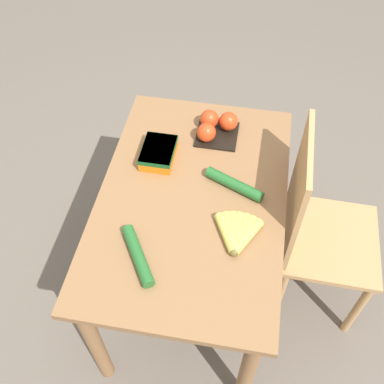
{
  "coord_description": "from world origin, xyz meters",
  "views": [
    {
      "loc": [
        1.03,
        0.18,
        2.07
      ],
      "look_at": [
        0.0,
        0.0,
        0.75
      ],
      "focal_mm": 42.0,
      "sensor_mm": 36.0,
      "label": 1
    }
  ],
  "objects_px": {
    "chair": "(316,230)",
    "cucumber_far": "(234,184)",
    "tomato_pack": "(215,126)",
    "carrot_bag": "(158,152)",
    "cucumber_near": "(138,255)",
    "banana_bunch": "(237,234)"
  },
  "relations": [
    {
      "from": "chair",
      "to": "banana_bunch",
      "type": "relative_size",
      "value": 5.43
    },
    {
      "from": "banana_bunch",
      "to": "chair",
      "type": "bearing_deg",
      "value": 125.56
    },
    {
      "from": "carrot_bag",
      "to": "cucumber_far",
      "type": "distance_m",
      "value": 0.34
    },
    {
      "from": "cucumber_near",
      "to": "cucumber_far",
      "type": "height_order",
      "value": "same"
    },
    {
      "from": "banana_bunch",
      "to": "cucumber_far",
      "type": "distance_m",
      "value": 0.22
    },
    {
      "from": "carrot_bag",
      "to": "banana_bunch",
      "type": "bearing_deg",
      "value": 47.63
    },
    {
      "from": "chair",
      "to": "tomato_pack",
      "type": "relative_size",
      "value": 5.65
    },
    {
      "from": "carrot_bag",
      "to": "cucumber_near",
      "type": "height_order",
      "value": "carrot_bag"
    },
    {
      "from": "cucumber_near",
      "to": "tomato_pack",
      "type": "bearing_deg",
      "value": 165.35
    },
    {
      "from": "chair",
      "to": "carrot_bag",
      "type": "relative_size",
      "value": 5.7
    },
    {
      "from": "carrot_bag",
      "to": "cucumber_near",
      "type": "relative_size",
      "value": 0.76
    },
    {
      "from": "banana_bunch",
      "to": "cucumber_near",
      "type": "height_order",
      "value": "cucumber_near"
    },
    {
      "from": "tomato_pack",
      "to": "cucumber_near",
      "type": "height_order",
      "value": "tomato_pack"
    },
    {
      "from": "tomato_pack",
      "to": "cucumber_far",
      "type": "bearing_deg",
      "value": 22.03
    },
    {
      "from": "chair",
      "to": "tomato_pack",
      "type": "height_order",
      "value": "chair"
    },
    {
      "from": "chair",
      "to": "banana_bunch",
      "type": "distance_m",
      "value": 0.46
    },
    {
      "from": "tomato_pack",
      "to": "cucumber_far",
      "type": "xyz_separation_m",
      "value": [
        0.29,
        0.12,
        -0.02
      ]
    },
    {
      "from": "carrot_bag",
      "to": "tomato_pack",
      "type": "bearing_deg",
      "value": 131.93
    },
    {
      "from": "tomato_pack",
      "to": "cucumber_far",
      "type": "relative_size",
      "value": 0.73
    },
    {
      "from": "chair",
      "to": "carrot_bag",
      "type": "height_order",
      "value": "chair"
    },
    {
      "from": "chair",
      "to": "tomato_pack",
      "type": "distance_m",
      "value": 0.61
    },
    {
      "from": "chair",
      "to": "cucumber_far",
      "type": "distance_m",
      "value": 0.43
    }
  ]
}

